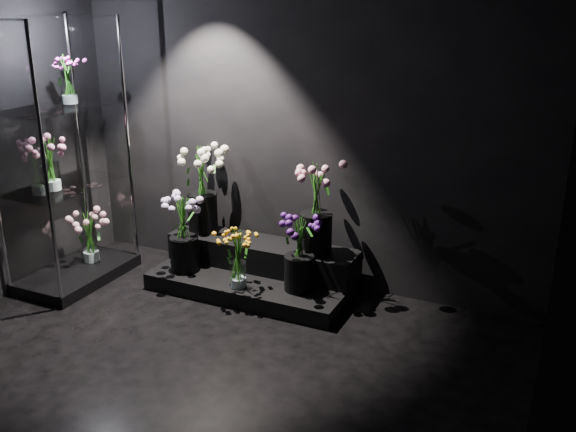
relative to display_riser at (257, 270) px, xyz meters
The scene contains 13 objects.
floor 1.70m from the display_riser, 82.08° to the right, with size 4.00×4.00×0.00m, color black.
wall_back 1.31m from the display_riser, 54.51° to the left, with size 4.00×4.00×0.00m, color black.
wall_right 3.06m from the display_riser, 36.86° to the right, with size 4.00×4.00×0.00m, color black.
display_riser is the anchor object (origin of this frame).
display_case 1.80m from the display_riser, 160.24° to the right, with size 0.59×0.98×2.15m.
bouquet_orange_bells 0.40m from the display_riser, 88.71° to the right, with size 0.29×0.29×0.48m.
bouquet_lilac 0.69m from the display_riser, 158.33° to the right, with size 0.41×0.41×0.63m.
bouquet_purple 0.58m from the display_riser, 19.67° to the right, with size 0.44×0.44×0.60m.
bouquet_cream_roses 0.88m from the display_riser, 167.76° to the left, with size 0.41×0.41×0.74m.
bouquet_pink_roses 0.80m from the display_riser, ahead, with size 0.42×0.42×0.74m.
bouquet_case_pink 1.84m from the display_riser, 155.11° to the right, with size 0.40×0.40×0.41m.
bouquet_case_magenta 2.14m from the display_riser, 165.96° to the right, with size 0.26×0.26×0.38m.
bouquet_case_base_pink 1.50m from the display_riser, 166.72° to the right, with size 0.38×0.38×0.44m.
Camera 1 is at (2.06, -2.61, 2.31)m, focal length 40.00 mm.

